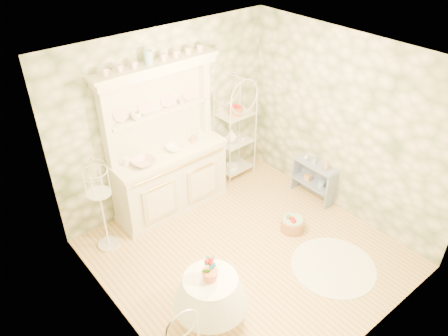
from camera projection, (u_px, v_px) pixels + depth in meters
floor at (247, 253)px, 5.98m from camera, size 3.60×3.60×0.00m
ceiling at (255, 63)px, 4.50m from camera, size 3.60×3.60×0.00m
wall_left at (115, 237)px, 4.28m from camera, size 3.60×3.60×0.00m
wall_right at (344, 127)px, 6.19m from camera, size 3.60×3.60×0.00m
wall_back at (168, 119)px, 6.40m from camera, size 3.60×3.60×0.00m
wall_front at (380, 254)px, 4.08m from camera, size 3.60×3.60×0.00m
kitchen_dresser at (168, 143)px, 6.22m from camera, size 1.87×0.61×2.29m
bakers_rack at (235, 128)px, 7.12m from camera, size 0.57×0.42×1.79m
side_shelf at (314, 181)px, 6.90m from camera, size 0.29×0.73×0.62m
round_table at (211, 304)px, 4.88m from camera, size 0.66×0.66×0.62m
birdcage_stand at (101, 203)px, 5.70m from camera, size 0.39×0.39×1.51m
floor_basket at (293, 223)px, 6.32m from camera, size 0.51×0.51×0.25m
lace_rug at (334, 266)px, 5.77m from camera, size 1.16×1.16×0.01m
bowl_floral at (144, 164)px, 5.99m from camera, size 0.34×0.34×0.08m
bowl_white at (174, 150)px, 6.31m from camera, size 0.30×0.30×0.08m
cup_left at (136, 117)px, 5.87m from camera, size 0.17×0.17×0.10m
cup_right at (181, 102)px, 6.27m from camera, size 0.10×0.10×0.09m
potted_geranium at (210, 269)px, 4.59m from camera, size 0.19×0.15×0.31m
bottle_amber at (326, 166)px, 6.57m from camera, size 0.09×0.09×0.17m
bottle_blue at (315, 161)px, 6.73m from camera, size 0.06×0.06×0.11m
bottle_glass at (306, 158)px, 6.83m from camera, size 0.09×0.09×0.10m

